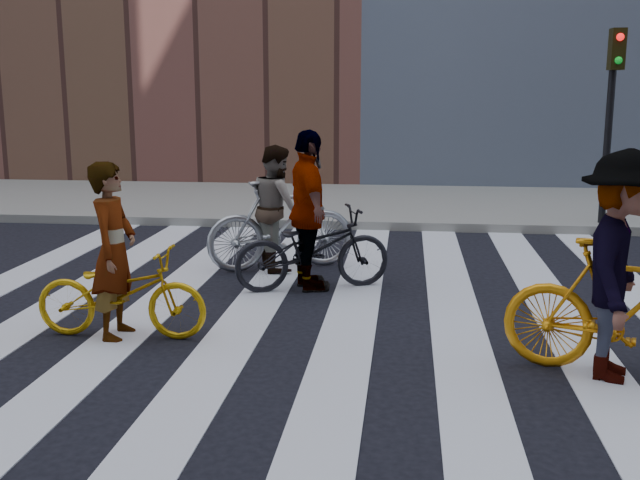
% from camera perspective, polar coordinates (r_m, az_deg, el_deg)
% --- Properties ---
extents(ground, '(100.00, 100.00, 0.00)m').
position_cam_1_polar(ground, '(8.01, -1.56, -5.87)').
color(ground, black).
rests_on(ground, ground).
extents(sidewalk_far, '(100.00, 5.00, 0.15)m').
position_cam_1_polar(sidewalk_far, '(15.28, 2.45, 2.79)').
color(sidewalk_far, gray).
rests_on(sidewalk_far, ground).
extents(zebra_crosswalk, '(8.25, 10.00, 0.01)m').
position_cam_1_polar(zebra_crosswalk, '(8.01, -1.56, -5.83)').
color(zebra_crosswalk, silver).
rests_on(zebra_crosswalk, ground).
extents(traffic_signal, '(0.22, 0.42, 3.33)m').
position_cam_1_polar(traffic_signal, '(13.30, 21.37, 10.26)').
color(traffic_signal, black).
rests_on(traffic_signal, ground).
extents(bike_yellow_left, '(1.69, 0.60, 0.89)m').
position_cam_1_polar(bike_yellow_left, '(7.51, -14.92, -3.92)').
color(bike_yellow_left, '#DAA00C').
rests_on(bike_yellow_left, ground).
extents(bike_silver_mid, '(2.06, 1.33, 1.20)m').
position_cam_1_polar(bike_silver_mid, '(9.97, -2.99, 1.15)').
color(bike_silver_mid, '#9EA1A7').
rests_on(bike_silver_mid, ground).
extents(bike_yellow_right, '(2.03, 1.14, 1.17)m').
position_cam_1_polar(bike_yellow_right, '(6.69, 22.15, -5.02)').
color(bike_yellow_right, orange).
rests_on(bike_yellow_right, ground).
extents(bike_dark_rear, '(2.00, 1.29, 0.99)m').
position_cam_1_polar(bike_dark_rear, '(8.96, -0.55, -0.69)').
color(bike_dark_rear, black).
rests_on(bike_dark_rear, ground).
extents(rider_left, '(0.42, 0.63, 1.72)m').
position_cam_1_polar(rider_left, '(7.43, -15.44, -0.81)').
color(rider_left, slate).
rests_on(rider_left, ground).
extents(rider_mid, '(0.91, 1.00, 1.66)m').
position_cam_1_polar(rider_mid, '(9.94, -3.28, 2.46)').
color(rider_mid, slate).
rests_on(rider_mid, ground).
extents(rider_right, '(1.07, 1.40, 1.92)m').
position_cam_1_polar(rider_right, '(6.59, 21.98, -1.91)').
color(rider_right, slate).
rests_on(rider_right, ground).
extents(rider_rear, '(0.84, 1.22, 1.92)m').
position_cam_1_polar(rider_rear, '(8.88, -0.88, 2.23)').
color(rider_rear, slate).
rests_on(rider_rear, ground).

